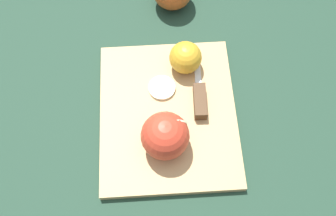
# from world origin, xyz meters

# --- Properties ---
(ground_plane) EXTENTS (4.00, 4.00, 0.00)m
(ground_plane) POSITION_xyz_m (0.00, 0.00, 0.00)
(ground_plane) COLOR #1E3828
(cutting_board) EXTENTS (0.35, 0.30, 0.02)m
(cutting_board) POSITION_xyz_m (0.00, 0.00, 0.01)
(cutting_board) COLOR tan
(cutting_board) RESTS_ON ground_plane
(apple_half_left) EXTENTS (0.09, 0.09, 0.09)m
(apple_half_left) POSITION_xyz_m (-0.07, -0.00, 0.06)
(apple_half_left) COLOR red
(apple_half_left) RESTS_ON cutting_board
(apple_half_right) EXTENTS (0.06, 0.06, 0.06)m
(apple_half_right) POSITION_xyz_m (0.11, -0.03, 0.05)
(apple_half_right) COLOR gold
(apple_half_right) RESTS_ON cutting_board
(knife) EXTENTS (0.16, 0.03, 0.02)m
(knife) POSITION_xyz_m (0.03, -0.06, 0.03)
(knife) COLOR silver
(knife) RESTS_ON cutting_board
(apple_slice) EXTENTS (0.05, 0.05, 0.01)m
(apple_slice) POSITION_xyz_m (0.05, 0.02, 0.02)
(apple_slice) COLOR beige
(apple_slice) RESTS_ON cutting_board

